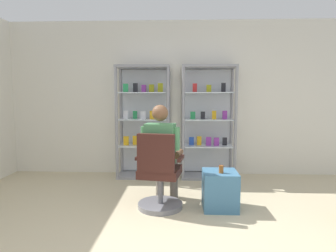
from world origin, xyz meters
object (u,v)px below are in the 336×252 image
(office_chair, at_px, (159,178))
(storage_crate, at_px, (220,190))
(seated_shopkeeper, at_px, (162,150))
(display_cabinet_left, at_px, (144,121))
(tea_glass, at_px, (221,169))
(display_cabinet_right, at_px, (208,122))

(office_chair, relative_size, storage_crate, 2.05)
(office_chair, distance_m, seated_shopkeeper, 0.36)
(display_cabinet_left, bearing_deg, office_chair, -76.27)
(office_chair, bearing_deg, tea_glass, -0.14)
(display_cabinet_right, xyz_separation_m, seated_shopkeeper, (-0.70, -1.36, -0.25))
(tea_glass, bearing_deg, office_chair, 179.86)
(seated_shopkeeper, xyz_separation_m, tea_glass, (0.73, -0.16, -0.20))
(display_cabinet_right, distance_m, tea_glass, 1.59)
(display_cabinet_left, height_order, seated_shopkeeper, display_cabinet_left)
(display_cabinet_right, height_order, storage_crate, display_cabinet_right)
(display_cabinet_left, relative_size, tea_glass, 20.09)
(display_cabinet_left, height_order, storage_crate, display_cabinet_left)
(storage_crate, height_order, tea_glass, tea_glass)
(display_cabinet_left, height_order, display_cabinet_right, same)
(storage_crate, bearing_deg, seated_shopkeeper, 172.27)
(seated_shopkeeper, distance_m, tea_glass, 0.77)
(storage_crate, distance_m, tea_glass, 0.29)
(display_cabinet_left, distance_m, display_cabinet_right, 1.10)
(seated_shopkeeper, height_order, storage_crate, seated_shopkeeper)
(office_chair, xyz_separation_m, storage_crate, (0.75, 0.06, -0.16))
(storage_crate, bearing_deg, tea_glass, -88.91)
(storage_crate, bearing_deg, display_cabinet_left, 127.60)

